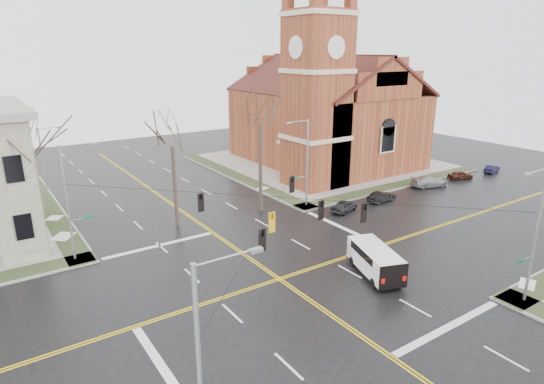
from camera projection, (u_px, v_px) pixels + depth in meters
ground at (279, 279)px, 32.66m from camera, size 120.00×120.00×0.00m
sidewalks at (279, 278)px, 32.63m from camera, size 80.00×80.00×0.17m
road_markings at (279, 279)px, 32.65m from camera, size 100.00×100.00×0.01m
church at (324, 105)px, 62.96m from camera, size 24.28×27.48×27.50m
signal_pole_ne at (306, 161)px, 46.32m from camera, size 2.75×0.22×9.00m
signal_pole_nw at (69, 200)px, 34.21m from camera, size 2.75×0.22×9.00m
signal_pole_se at (535, 232)px, 28.14m from camera, size 2.75×0.22×9.00m
signal_pole_sw at (204, 370)px, 16.03m from camera, size 2.75×0.22×9.00m
span_wires at (280, 197)px, 30.80m from camera, size 23.02×23.02×0.03m
traffic_signals at (285, 210)px, 30.50m from camera, size 8.21×8.26×1.30m
streetlight_north_a at (44, 162)px, 47.75m from camera, size 2.30×0.20×8.00m
streetlight_north_b at (21, 134)px, 63.56m from camera, size 2.30×0.20×8.00m
cargo_van at (374, 258)px, 33.13m from camera, size 3.84×5.83×2.08m
parked_car_a at (344, 206)px, 46.12m from camera, size 3.76×2.39×1.19m
parked_car_b at (382, 197)px, 49.07m from camera, size 3.47×1.28×1.13m
parked_car_c at (429, 182)px, 54.45m from camera, size 4.85×3.08×1.31m
parked_car_d at (461, 175)px, 57.71m from camera, size 3.44×2.28×1.09m
parked_car_e at (492, 169)px, 60.81m from camera, size 3.34×1.78×1.05m
tree_nw_far at (31, 152)px, 33.52m from camera, size 4.00×4.00×11.81m
tree_nw_near at (172, 142)px, 40.32m from camera, size 4.00×4.00×11.00m
tree_ne at (260, 117)px, 43.36m from camera, size 4.00×4.00×13.34m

